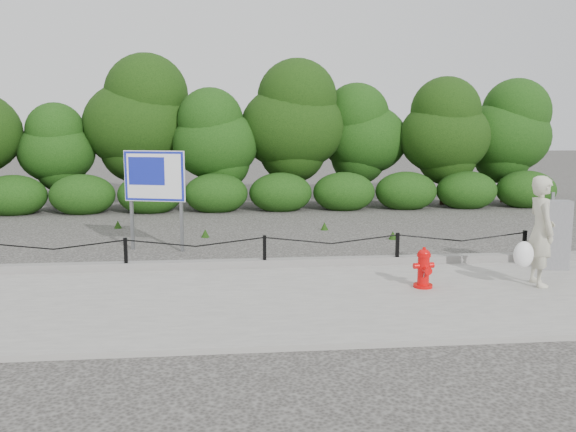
% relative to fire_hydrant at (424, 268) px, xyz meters
% --- Properties ---
extents(ground, '(90.00, 90.00, 0.00)m').
position_rel_fire_hydrant_xyz_m(ground, '(-2.47, 1.64, -0.40)').
color(ground, '#2D2B28').
rests_on(ground, ground).
extents(sidewalk, '(14.00, 4.00, 0.08)m').
position_rel_fire_hydrant_xyz_m(sidewalk, '(-2.47, -0.36, -0.36)').
color(sidewalk, gray).
rests_on(sidewalk, ground).
extents(curb, '(14.00, 0.22, 0.14)m').
position_rel_fire_hydrant_xyz_m(curb, '(-2.47, 1.69, -0.25)').
color(curb, slate).
rests_on(curb, sidewalk).
extents(chain_barrier, '(10.06, 0.06, 0.60)m').
position_rel_fire_hydrant_xyz_m(chain_barrier, '(-2.47, 1.64, 0.06)').
color(chain_barrier, black).
rests_on(chain_barrier, sidewalk).
extents(treeline, '(20.43, 3.74, 4.78)m').
position_rel_fire_hydrant_xyz_m(treeline, '(-2.35, 10.61, 2.15)').
color(treeline, black).
rests_on(treeline, ground).
extents(fire_hydrant, '(0.35, 0.37, 0.66)m').
position_rel_fire_hydrant_xyz_m(fire_hydrant, '(0.00, 0.00, 0.00)').
color(fire_hydrant, red).
rests_on(fire_hydrant, sidewalk).
extents(pedestrian, '(0.76, 0.70, 1.80)m').
position_rel_fire_hydrant_xyz_m(pedestrian, '(1.90, -0.05, 0.56)').
color(pedestrian, '#BDBAA2').
rests_on(pedestrian, sidewalk).
extents(utility_cabinet, '(0.51, 0.38, 1.38)m').
position_rel_fire_hydrant_xyz_m(utility_cabinet, '(2.78, 1.01, 0.31)').
color(utility_cabinet, gray).
rests_on(utility_cabinet, sidewalk).
extents(advertising_sign, '(1.30, 0.45, 2.14)m').
position_rel_fire_hydrant_xyz_m(advertising_sign, '(-4.66, 3.70, 1.11)').
color(advertising_sign, slate).
rests_on(advertising_sign, ground).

